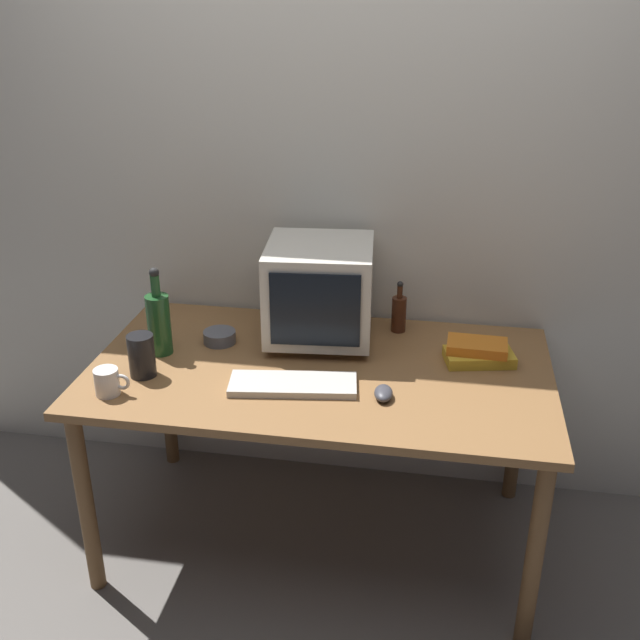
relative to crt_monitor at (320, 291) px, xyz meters
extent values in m
plane|color=slate|center=(0.04, -0.22, -0.94)|extent=(6.00, 6.00, 0.00)
cube|color=silver|center=(0.04, 0.29, 0.31)|extent=(4.00, 0.08, 2.50)
cube|color=olive|center=(0.04, -0.22, -0.21)|extent=(1.60, 0.90, 0.03)
cylinder|color=brown|center=(-0.70, -0.61, -0.58)|extent=(0.06, 0.06, 0.72)
cylinder|color=brown|center=(0.78, -0.61, -0.58)|extent=(0.06, 0.06, 0.72)
cylinder|color=brown|center=(-0.70, 0.17, -0.58)|extent=(0.06, 0.06, 0.72)
cylinder|color=brown|center=(0.78, 0.17, -0.58)|extent=(0.06, 0.06, 0.72)
cube|color=beige|center=(0.00, 0.00, -0.18)|extent=(0.30, 0.26, 0.03)
cube|color=beige|center=(0.00, 0.00, 0.01)|extent=(0.41, 0.41, 0.34)
cube|color=black|center=(0.02, -0.19, 0.01)|extent=(0.31, 0.04, 0.27)
cube|color=beige|center=(-0.02, -0.38, -0.18)|extent=(0.44, 0.21, 0.02)
ellipsoid|color=#3F3F47|center=(0.28, -0.40, -0.17)|extent=(0.07, 0.10, 0.04)
cylinder|color=#1E4C23|center=(-0.54, -0.21, -0.08)|extent=(0.08, 0.08, 0.22)
cylinder|color=#1E4C23|center=(-0.54, -0.21, 0.07)|extent=(0.03, 0.03, 0.08)
sphere|color=#262626|center=(-0.54, -0.21, 0.12)|extent=(0.04, 0.04, 0.04)
cylinder|color=#472314|center=(0.29, 0.12, -0.12)|extent=(0.06, 0.06, 0.14)
cylinder|color=#472314|center=(0.29, 0.12, -0.03)|extent=(0.02, 0.02, 0.05)
sphere|color=#262626|center=(0.29, 0.12, 0.00)|extent=(0.02, 0.02, 0.02)
cube|color=gold|center=(0.59, -0.09, -0.17)|extent=(0.26, 0.18, 0.04)
cube|color=orange|center=(0.58, -0.08, -0.14)|extent=(0.21, 0.13, 0.04)
cylinder|color=white|center=(-0.61, -0.52, -0.15)|extent=(0.08, 0.08, 0.09)
torus|color=white|center=(-0.56, -0.52, -0.14)|extent=(0.06, 0.01, 0.06)
cylinder|color=#595B66|center=(-0.36, -0.09, -0.17)|extent=(0.12, 0.12, 0.04)
cylinder|color=black|center=(-0.54, -0.38, -0.12)|extent=(0.09, 0.09, 0.15)
camera|label=1|loc=(0.43, -2.50, 1.05)|focal=42.22mm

